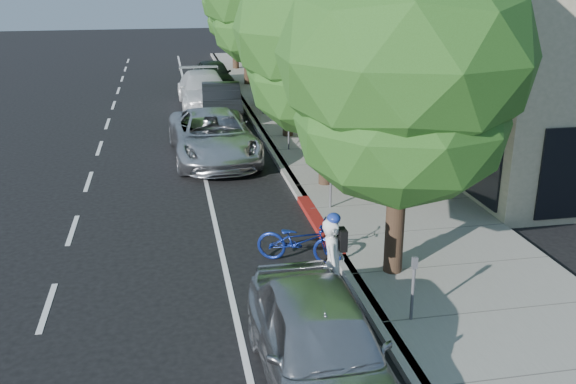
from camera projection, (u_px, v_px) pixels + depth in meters
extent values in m
plane|color=black|center=(329.00, 243.00, 15.53)|extent=(120.00, 120.00, 0.00)
cube|color=gray|center=(336.00, 149.00, 23.33)|extent=(4.60, 56.00, 0.15)
cube|color=#9E998E|center=(274.00, 152.00, 22.92)|extent=(0.30, 56.00, 0.15)
cube|color=maroon|center=(319.00, 225.00, 16.43)|extent=(0.32, 4.00, 0.15)
cube|color=beige|center=(425.00, 26.00, 32.76)|extent=(10.00, 36.00, 7.00)
cylinder|color=black|center=(395.00, 219.00, 13.39)|extent=(0.40, 0.40, 2.67)
ellipsoid|color=#275218|center=(401.00, 121.00, 12.70)|extent=(4.31, 4.31, 3.45)
ellipsoid|color=#275218|center=(405.00, 54.00, 12.27)|extent=(5.07, 5.07, 4.06)
cylinder|color=black|center=(326.00, 146.00, 18.96)|extent=(0.40, 0.40, 2.66)
ellipsoid|color=#275218|center=(327.00, 75.00, 18.27)|extent=(4.63, 4.63, 3.70)
ellipsoid|color=#275218|center=(328.00, 28.00, 17.84)|extent=(5.45, 5.45, 4.36)
cylinder|color=black|center=(288.00, 109.00, 24.56)|extent=(0.40, 0.40, 2.41)
ellipsoid|color=#275218|center=(288.00, 59.00, 23.94)|extent=(3.40, 3.40, 2.72)
ellipsoid|color=#275218|center=(288.00, 26.00, 23.55)|extent=(4.00, 4.00, 3.20)
cylinder|color=black|center=(264.00, 76.00, 30.03)|extent=(0.40, 0.40, 2.98)
ellipsoid|color=#275218|center=(263.00, 25.00, 29.25)|extent=(4.77, 4.77, 3.82)
cylinder|color=black|center=(247.00, 64.00, 35.67)|extent=(0.40, 0.40, 2.49)
ellipsoid|color=#275218|center=(247.00, 28.00, 35.03)|extent=(3.75, 3.75, 3.00)
ellipsoid|color=#275218|center=(246.00, 5.00, 34.63)|extent=(4.41, 4.41, 3.53)
cylinder|color=black|center=(235.00, 52.00, 41.25)|extent=(0.40, 0.40, 2.43)
ellipsoid|color=#275218|center=(235.00, 21.00, 40.62)|extent=(3.57, 3.57, 2.85)
ellipsoid|color=#275218|center=(234.00, 2.00, 40.23)|extent=(4.19, 4.19, 3.36)
imported|color=white|center=(333.00, 264.00, 12.32)|extent=(0.61, 0.77, 1.85)
imported|color=navy|center=(300.00, 241.00, 14.36)|extent=(2.07, 1.45, 1.03)
imported|color=silver|center=(213.00, 136.00, 22.06)|extent=(3.02, 6.06, 1.65)
imported|color=black|center=(221.00, 102.00, 27.87)|extent=(1.89, 4.80, 1.56)
imported|color=white|center=(204.00, 90.00, 30.33)|extent=(2.50, 5.78, 1.66)
imported|color=black|center=(214.00, 74.00, 35.43)|extent=(2.16, 4.55, 1.50)
imported|color=#ADAEB2|center=(321.00, 345.00, 9.89)|extent=(1.94, 4.71, 1.60)
imported|color=black|center=(325.00, 133.00, 21.96)|extent=(1.00, 0.98, 1.63)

